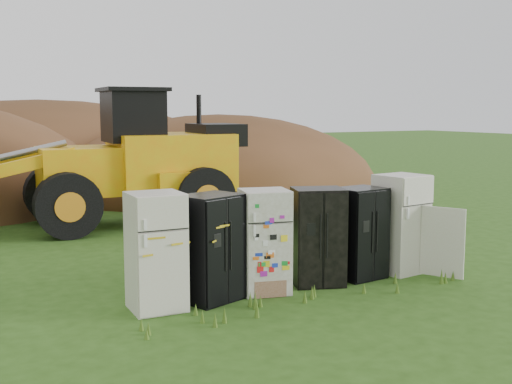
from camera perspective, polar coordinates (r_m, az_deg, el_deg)
ground at (r=11.36m, az=3.50°, el=-8.47°), size 120.00×120.00×0.00m
fridge_leftmost at (r=10.06m, az=-8.88°, el=-5.24°), size 0.85×0.82×1.83m
fridge_black_side at (r=10.44m, az=-4.02°, el=-4.97°), size 1.09×0.98×1.74m
fridge_sticker at (r=10.87m, az=0.77°, el=-4.40°), size 0.94×0.90×1.76m
fridge_dark_mid at (r=11.41m, az=5.53°, el=-3.97°), size 1.07×0.97×1.72m
fridge_black_right at (r=11.95m, az=9.20°, el=-3.62°), size 0.91×0.78×1.68m
fridge_open_door at (r=12.52m, az=12.73°, el=-2.75°), size 0.94×0.88×1.87m
wheel_loader at (r=17.28m, az=-13.75°, el=2.97°), size 7.72×3.52×3.65m
dirt_mound_right at (r=24.57m, az=-3.32°, el=0.16°), size 13.15×9.65×5.79m
dirt_mound_back at (r=27.90m, az=-18.55°, el=0.65°), size 18.16×12.11×6.95m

